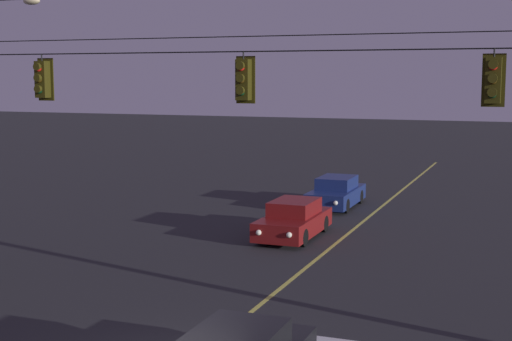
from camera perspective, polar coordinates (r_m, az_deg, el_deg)
The scene contains 8 objects.
lane_centre_stripe at distance 24.09m, azimuth 4.30°, elevation -7.09°, with size 0.14×60.00×0.01m, color #D1C64C.
stop_bar_paint at distance 17.52m, azimuth 4.03°, elevation -12.66°, with size 3.40×0.36×0.01m, color silver.
signal_span_assembly at distance 17.77m, azimuth -1.16°, elevation 1.30°, with size 17.96×0.32×7.94m.
traffic_light_leftmost at distance 20.47m, azimuth -16.10°, elevation 6.74°, with size 0.48×0.41×1.22m.
traffic_light_left_inner at distance 17.63m, azimuth -0.99°, elevation 6.99°, with size 0.48×0.41×1.22m.
traffic_light_centre at distance 16.38m, azimuth 17.74°, elevation 6.63°, with size 0.48×0.41×1.22m.
car_oncoming_lead at distance 27.71m, azimuth 2.90°, elevation -3.82°, with size 1.80×4.42×1.39m.
car_oncoming_trailing at distance 34.23m, azimuth 6.17°, elevation -1.72°, with size 1.80×4.42×1.39m.
Camera 1 is at (6.67, -12.73, 5.96)m, focal length 52.13 mm.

